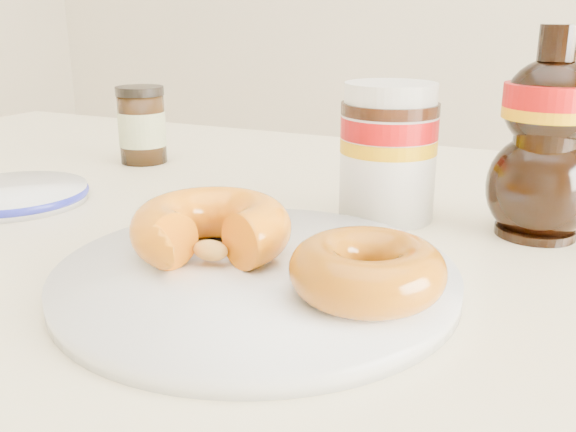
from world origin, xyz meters
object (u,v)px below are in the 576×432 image
at_px(nutella_jar, 388,146).
at_px(donut_bitten, 211,228).
at_px(dining_table, 254,335).
at_px(plate, 256,276).
at_px(blue_rim_saucer, 13,194).
at_px(dark_jar, 142,126).
at_px(syrup_bottle, 547,135).
at_px(donut_whole, 367,270).

bearing_deg(nutella_jar, donut_bitten, -112.39).
distance_m(dining_table, nutella_jar, 0.20).
distance_m(plate, blue_rim_saucer, 0.32).
relative_size(dark_jar, blue_rim_saucer, 0.65).
xyz_separation_m(plate, donut_bitten, (-0.04, 0.01, 0.03)).
bearing_deg(blue_rim_saucer, dining_table, -0.09).
bearing_deg(dining_table, blue_rim_saucer, 179.91).
height_order(plate, syrup_bottle, syrup_bottle).
xyz_separation_m(donut_whole, dark_jar, (-0.38, 0.28, 0.01)).
xyz_separation_m(syrup_bottle, dark_jar, (-0.46, 0.08, -0.04)).
xyz_separation_m(donut_whole, blue_rim_saucer, (-0.39, 0.09, -0.02)).
xyz_separation_m(dining_table, plate, (0.04, -0.07, 0.09)).
bearing_deg(blue_rim_saucer, plate, -13.78).
distance_m(dining_table, dark_jar, 0.35).
relative_size(plate, nutella_jar, 2.26).
xyz_separation_m(donut_whole, nutella_jar, (-0.05, 0.19, 0.03)).
distance_m(dining_table, plate, 0.13).
relative_size(dining_table, nutella_jar, 11.75).
height_order(dining_table, syrup_bottle, syrup_bottle).
relative_size(dining_table, blue_rim_saucer, 9.92).
bearing_deg(blue_rim_saucer, donut_bitten, -14.02).
distance_m(donut_bitten, donut_whole, 0.12).
height_order(plate, blue_rim_saucer, same).
relative_size(donut_bitten, dark_jar, 1.23).
xyz_separation_m(dining_table, nutella_jar, (0.08, 0.11, 0.15)).
bearing_deg(donut_bitten, dark_jar, 157.88).
bearing_deg(donut_bitten, blue_rim_saucer, -171.02).
distance_m(donut_bitten, dark_jar, 0.37).
bearing_deg(dining_table, syrup_bottle, 29.68).
bearing_deg(dark_jar, donut_bitten, -45.12).
height_order(dark_jar, blue_rim_saucer, dark_jar).
xyz_separation_m(plate, nutella_jar, (0.03, 0.18, 0.06)).
bearing_deg(donut_whole, plate, 172.51).
bearing_deg(dark_jar, nutella_jar, -14.47).
bearing_deg(blue_rim_saucer, syrup_bottle, 13.91).
bearing_deg(plate, blue_rim_saucer, 166.22).
xyz_separation_m(donut_bitten, donut_whole, (0.12, -0.02, -0.00)).
bearing_deg(dark_jar, plate, -42.01).
bearing_deg(blue_rim_saucer, nutella_jar, 17.85).
bearing_deg(dining_table, nutella_jar, 55.06).
distance_m(donut_bitten, syrup_bottle, 0.27).
bearing_deg(dark_jar, blue_rim_saucer, -91.78).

